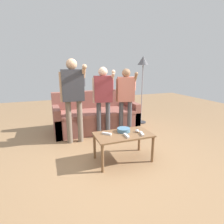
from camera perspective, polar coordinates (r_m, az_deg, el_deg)
The scene contains 12 objects.
ground_plane at distance 3.09m, azimuth -0.79°, elevation -14.98°, with size 12.00×12.00×0.00m, color #93704C.
couch at distance 4.40m, azimuth -5.20°, elevation -1.47°, with size 1.96×0.87×0.91m.
coffee_table at distance 2.93m, azimuth 3.57°, elevation -8.12°, with size 0.91×0.51×0.46m.
snack_bowl at distance 2.99m, azimuth 3.71°, elevation -5.69°, with size 0.21×0.21×0.06m, color teal.
game_remote_nunchuk at distance 2.99m, azimuth 8.00°, elevation -5.90°, with size 0.06×0.09×0.05m.
floor_lamp at distance 4.80m, azimuth 9.79°, elevation 13.72°, with size 0.28×0.28×1.76m.
player_left at distance 3.54m, azimuth -12.25°, elevation 6.31°, with size 0.48×0.38×1.65m.
player_center at distance 3.77m, azimuth -2.81°, elevation 5.65°, with size 0.44×0.36×1.50m.
player_right at distance 3.93m, azimuth 4.41°, elevation 5.67°, with size 0.42×0.38×1.46m.
game_remote_wand_near at distance 2.87m, azimuth -1.73°, elevation -6.82°, with size 0.14×0.14×0.03m.
game_remote_wand_far at distance 2.90m, azimuth 9.46°, elevation -6.79°, with size 0.08×0.17×0.03m.
game_remote_wand_spare at distance 2.80m, azimuth 4.62°, elevation -7.47°, with size 0.04×0.16×0.03m.
Camera 1 is at (-0.90, -2.53, 1.52)m, focal length 28.83 mm.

